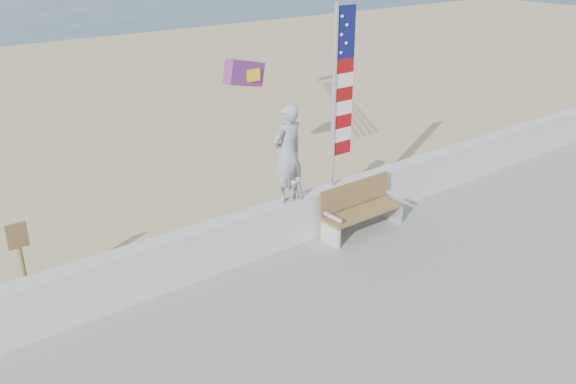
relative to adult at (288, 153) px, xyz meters
The scene contains 9 objects.
ground 2.85m from the adult, 99.84° to the right, with size 220.00×220.00×0.00m, color #325164.
sand 7.28m from the adult, 92.84° to the left, with size 90.00×40.00×0.08m, color tan.
seawall 1.42m from the adult, behind, with size 30.00×0.35×0.90m, color silver.
adult is the anchor object (origin of this frame).
child 0.47m from the adult, ahead, with size 0.45×0.35×0.94m, color silver.
bench 2.02m from the adult, 17.32° to the right, with size 1.80×0.57×1.00m.
flag 1.57m from the adult, ahead, with size 0.50×0.08×3.50m.
parafoil_kite 3.62m from the adult, 68.15° to the left, with size 1.12×0.44×0.75m.
sign 4.77m from the adult, 166.71° to the left, with size 0.32×0.07×1.46m.
Camera 1 is at (-6.02, -6.23, 5.69)m, focal length 38.00 mm.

